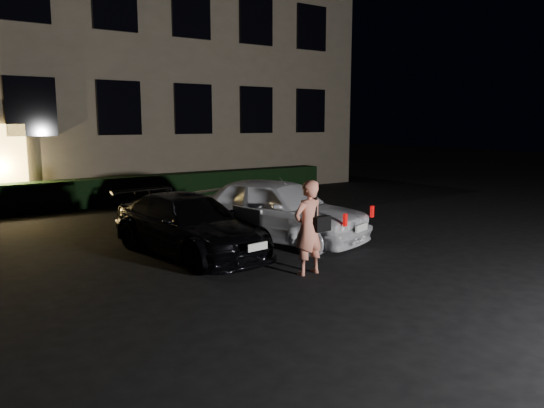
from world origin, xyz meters
TOP-DOWN VIEW (x-y plane):
  - ground at (0.00, 0.00)m, footprint 80.00×80.00m
  - building at (-0.00, 14.99)m, footprint 20.00×8.11m
  - hedge at (0.00, 10.50)m, footprint 15.00×0.70m
  - sedan at (-1.31, 3.46)m, footprint 2.08×4.16m
  - hatch at (0.75, 3.39)m, footprint 2.90×4.40m
  - man at (-0.30, 1.02)m, footprint 0.68×0.43m

SIDE VIEW (x-z plane):
  - ground at x=0.00m, z-range 0.00..0.00m
  - hedge at x=0.00m, z-range 0.00..0.85m
  - sedan at x=-1.31m, z-range 0.00..1.15m
  - hatch at x=0.75m, z-range 0.00..1.39m
  - man at x=-0.30m, z-range 0.00..1.61m
  - building at x=0.00m, z-range 0.00..12.00m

